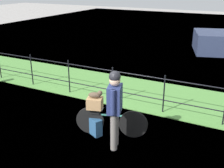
{
  "coord_description": "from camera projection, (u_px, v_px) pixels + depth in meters",
  "views": [
    {
      "loc": [
        3.32,
        -4.14,
        3.3
      ],
      "look_at": [
        0.4,
        1.52,
        0.9
      ],
      "focal_mm": 44.11,
      "sensor_mm": 36.0,
      "label": 1
    }
  ],
  "objects": [
    {
      "name": "ground_plane",
      "position": [
        64.0,
        141.0,
        6.03
      ],
      "size": [
        60.0,
        60.0,
        0.0
      ],
      "primitive_type": "plane",
      "color": "#9E9993"
    },
    {
      "name": "grass_strip",
      "position": [
        126.0,
        90.0,
        8.76
      ],
      "size": [
        27.0,
        2.4,
        0.03
      ],
      "primitive_type": "cube",
      "color": "#569342",
      "rests_on": "ground"
    },
    {
      "name": "harbor_water",
      "position": [
        189.0,
        41.0,
        16.08
      ],
      "size": [
        30.0,
        30.0,
        0.0
      ],
      "primitive_type": "plane",
      "color": "slate",
      "rests_on": "ground"
    },
    {
      "name": "iron_fence",
      "position": [
        112.0,
        82.0,
        7.75
      ],
      "size": [
        18.04,
        0.04,
        1.05
      ],
      "color": "black",
      "rests_on": "ground"
    },
    {
      "name": "bicycle_main",
      "position": [
        111.0,
        122.0,
        6.15
      ],
      "size": [
        1.56,
        0.52,
        0.64
      ],
      "color": "black",
      "rests_on": "ground"
    },
    {
      "name": "wooden_crate",
      "position": [
        95.0,
        103.0,
        6.06
      ],
      "size": [
        0.4,
        0.36,
        0.25
      ],
      "primitive_type": "cube",
      "rotation": [
        0.0,
        0.0,
        0.3
      ],
      "color": "#A87F51",
      "rests_on": "bicycle_main"
    },
    {
      "name": "terrier_dog",
      "position": [
        96.0,
        95.0,
        5.99
      ],
      "size": [
        0.32,
        0.22,
        0.18
      ],
      "color": "#4C3D2D",
      "rests_on": "wooden_crate"
    },
    {
      "name": "cyclist_person",
      "position": [
        115.0,
        103.0,
        5.48
      ],
      "size": [
        0.37,
        0.52,
        1.68
      ],
      "color": "slate",
      "rests_on": "ground"
    },
    {
      "name": "backpack_on_paving",
      "position": [
        96.0,
        127.0,
        6.21
      ],
      "size": [
        0.33,
        0.29,
        0.4
      ],
      "primitive_type": "cube",
      "rotation": [
        0.0,
        0.0,
        2.68
      ],
      "color": "#28517A",
      "rests_on": "ground"
    }
  ]
}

